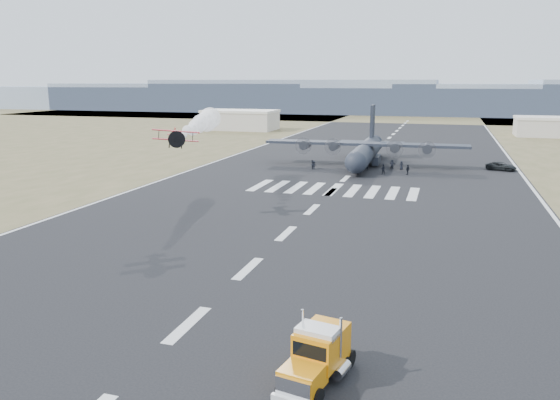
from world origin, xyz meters
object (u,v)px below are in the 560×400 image
at_px(hangar_left, 240,120).
at_px(crew_f, 392,164).
at_px(semi_truck, 318,354).
at_px(crew_h, 383,169).
at_px(crew_a, 367,165).
at_px(crew_c, 314,165).
at_px(hangar_right, 551,127).
at_px(crew_b, 312,165).
at_px(crew_d, 408,169).
at_px(crew_e, 401,165).
at_px(aerobatic_biplane, 175,137).
at_px(transport_aircraft, 366,150).
at_px(crew_g, 392,165).
at_px(support_vehicle, 501,166).

distance_m(hangar_left, crew_f, 92.50).
xyz_separation_m(semi_truck, crew_h, (-4.61, 71.12, -0.69)).
relative_size(hangar_left, crew_a, 12.91).
bearing_deg(crew_c, hangar_left, -84.55).
bearing_deg(crew_c, crew_f, 175.77).
xyz_separation_m(hangar_right, crew_b, (-53.96, -81.46, -2.15)).
xyz_separation_m(crew_d, crew_e, (-1.55, 5.24, -0.10)).
bearing_deg(aerobatic_biplane, crew_c, 65.05).
xyz_separation_m(hangar_left, crew_h, (57.57, -78.21, -2.51)).
distance_m(crew_a, crew_f, 5.58).
bearing_deg(transport_aircraft, crew_g, -38.91).
bearing_deg(support_vehicle, aerobatic_biplane, 160.96).
xyz_separation_m(support_vehicle, crew_f, (-19.76, -4.06, 0.11)).
height_order(crew_d, crew_f, crew_d).
relative_size(crew_a, crew_f, 1.10).
relative_size(transport_aircraft, crew_a, 20.76).
height_order(crew_a, crew_h, crew_a).
height_order(hangar_left, crew_a, hangar_left).
height_order(crew_d, crew_h, crew_d).
bearing_deg(hangar_left, semi_truck, -67.40).
height_order(aerobatic_biplane, crew_g, aerobatic_biplane).
bearing_deg(support_vehicle, crew_h, 137.17).
relative_size(transport_aircraft, crew_h, 21.92).
xyz_separation_m(support_vehicle, crew_h, (-20.75, -10.70, 0.14)).
xyz_separation_m(crew_c, crew_f, (14.10, 5.24, 0.06)).
distance_m(hangar_right, crew_f, 86.15).
bearing_deg(crew_a, support_vehicle, 158.77).
distance_m(semi_truck, crew_a, 74.64).
bearing_deg(crew_d, support_vehicle, 147.63).
relative_size(aerobatic_biplane, crew_e, 3.43).
xyz_separation_m(hangar_left, transport_aircraft, (52.97, -68.13, -0.47)).
xyz_separation_m(support_vehicle, crew_g, (-19.68, -4.94, 0.16)).
bearing_deg(crew_f, crew_a, 74.63).
relative_size(aerobatic_biplane, crew_f, 3.23).
relative_size(crew_a, crew_c, 1.18).
bearing_deg(aerobatic_biplane, support_vehicle, 35.80).
distance_m(aerobatic_biplane, crew_g, 51.20).
xyz_separation_m(semi_truck, crew_b, (-18.14, 72.86, -0.73)).
bearing_deg(crew_c, hangar_right, -147.82).
bearing_deg(crew_g, hangar_left, 111.66).
relative_size(semi_truck, crew_e, 4.52).
distance_m(semi_truck, crew_d, 71.82).
relative_size(transport_aircraft, crew_c, 24.40).
xyz_separation_m(crew_c, crew_e, (15.90, 4.54, 0.01)).
xyz_separation_m(semi_truck, support_vehicle, (16.15, 81.82, -0.83)).
height_order(semi_truck, crew_a, semi_truck).
distance_m(semi_truck, transport_aircraft, 81.73).
height_order(crew_f, crew_g, crew_g).
bearing_deg(crew_c, crew_g, 172.45).
xyz_separation_m(support_vehicle, crew_d, (-16.42, -10.00, 0.15)).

